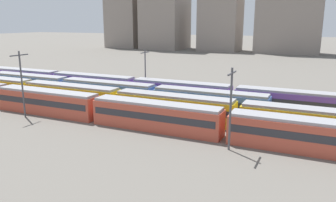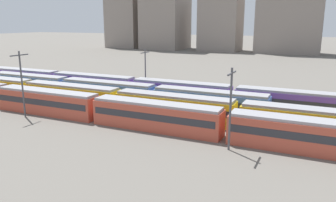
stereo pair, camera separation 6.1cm
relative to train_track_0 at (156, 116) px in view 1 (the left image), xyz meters
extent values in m
plane|color=#666059|center=(-29.71, 7.80, -1.90)|extent=(600.00, 600.00, 0.00)
cube|color=#BC4C38|center=(-18.90, 0.00, -0.20)|extent=(18.00, 3.00, 3.40)
cube|color=#2D2D33|center=(-18.90, 0.00, 0.20)|extent=(17.20, 3.06, 0.90)
cube|color=#939399|center=(-18.90, 0.00, 1.67)|extent=(17.60, 2.70, 0.35)
cube|color=#BC4C38|center=(0.00, 0.00, -0.20)|extent=(18.00, 3.00, 3.40)
cube|color=#2D2D33|center=(0.00, 0.00, 0.20)|extent=(17.20, 3.06, 0.90)
cube|color=#939399|center=(0.00, 0.00, 1.67)|extent=(17.60, 2.70, 0.35)
cube|color=#BC4C38|center=(18.90, 0.00, -0.20)|extent=(18.00, 3.00, 3.40)
cube|color=#2D2D33|center=(18.90, 0.00, 0.20)|extent=(17.20, 3.06, 0.90)
cube|color=#939399|center=(18.90, 0.00, 1.67)|extent=(17.60, 2.70, 0.35)
cube|color=yellow|center=(-18.63, 5.20, -0.20)|extent=(18.00, 3.00, 3.40)
cube|color=#2D2D33|center=(-18.63, 5.20, 0.20)|extent=(17.20, 3.06, 0.90)
cube|color=#939399|center=(-18.63, 5.20, 1.67)|extent=(17.60, 2.70, 0.35)
cube|color=yellow|center=(0.27, 5.20, -0.20)|extent=(18.00, 3.00, 3.40)
cube|color=#2D2D33|center=(0.27, 5.20, 0.20)|extent=(17.20, 3.06, 0.90)
cube|color=#939399|center=(0.27, 5.20, 1.67)|extent=(17.60, 2.70, 0.35)
cube|color=yellow|center=(19.17, 5.20, -0.20)|extent=(18.00, 3.00, 3.40)
cube|color=#2D2D33|center=(19.17, 5.20, 0.20)|extent=(17.20, 3.06, 0.90)
cube|color=#939399|center=(19.17, 5.20, 1.67)|extent=(17.60, 2.70, 0.35)
cube|color=#4C70BC|center=(-33.78, 10.40, -0.20)|extent=(18.00, 3.00, 3.40)
cube|color=#2D2D33|center=(-33.78, 10.40, 0.20)|extent=(17.20, 3.06, 0.90)
cube|color=#939399|center=(-33.78, 10.40, 1.67)|extent=(17.60, 2.70, 0.35)
cube|color=#4C70BC|center=(-14.88, 10.40, -0.20)|extent=(18.00, 3.00, 3.40)
cube|color=#2D2D33|center=(-14.88, 10.40, 0.20)|extent=(17.20, 3.06, 0.90)
cube|color=#939399|center=(-14.88, 10.40, 1.67)|extent=(17.60, 2.70, 0.35)
cube|color=#4C70BC|center=(4.02, 10.40, -0.20)|extent=(18.00, 3.00, 3.40)
cube|color=#2D2D33|center=(4.02, 10.40, 0.20)|extent=(17.20, 3.06, 0.90)
cube|color=#939399|center=(4.02, 10.40, 1.67)|extent=(17.60, 2.70, 0.35)
cube|color=#6B429E|center=(-40.81, 15.60, -0.20)|extent=(18.00, 3.00, 3.40)
cube|color=#2D2D33|center=(-40.81, 15.60, 0.20)|extent=(17.20, 3.06, 0.90)
cube|color=#939399|center=(-40.81, 15.60, 1.67)|extent=(17.60, 2.70, 0.35)
cube|color=#6B429E|center=(-21.91, 15.60, -0.20)|extent=(18.00, 3.00, 3.40)
cube|color=#2D2D33|center=(-21.91, 15.60, 0.20)|extent=(17.20, 3.06, 0.90)
cube|color=#939399|center=(-21.91, 15.60, 1.67)|extent=(17.60, 2.70, 0.35)
cube|color=#6B429E|center=(-3.01, 15.60, -0.20)|extent=(18.00, 3.00, 3.40)
cube|color=#2D2D33|center=(-3.01, 15.60, 0.20)|extent=(17.20, 3.06, 0.90)
cube|color=#939399|center=(-3.01, 15.60, 1.67)|extent=(17.60, 2.70, 0.35)
cube|color=#6B429E|center=(15.89, 15.60, -0.20)|extent=(18.00, 3.00, 3.40)
cube|color=#2D2D33|center=(15.89, 15.60, 0.20)|extent=(17.20, 3.06, 0.90)
cube|color=#939399|center=(15.89, 15.60, 1.67)|extent=(17.60, 2.70, 0.35)
cylinder|color=#4C4C51|center=(-20.61, -2.85, 3.03)|extent=(0.24, 0.24, 9.87)
cube|color=#47474C|center=(-20.61, -2.85, 7.36)|extent=(0.16, 3.20, 0.16)
cylinder|color=#4C4C51|center=(-11.82, 18.84, 2.51)|extent=(0.24, 0.24, 8.82)
cube|color=#47474C|center=(-11.82, 18.84, 6.32)|extent=(0.16, 3.20, 0.16)
cylinder|color=#4C4C51|center=(10.66, -3.00, 2.73)|extent=(0.24, 0.24, 9.26)
cube|color=#47474C|center=(10.66, -3.00, 6.76)|extent=(0.16, 3.20, 0.16)
cube|color=gray|center=(-80.63, 122.93, 18.57)|extent=(18.17, 15.62, 40.95)
cube|color=gray|center=(-56.79, 122.93, 21.06)|extent=(20.31, 21.68, 45.93)
cube|color=gray|center=(-27.34, 122.93, 10.12)|extent=(18.55, 16.61, 24.05)
cube|color=gray|center=(3.75, 122.93, 18.17)|extent=(27.69, 14.16, 40.16)
camera|label=1|loc=(19.35, -37.97, 12.12)|focal=35.93mm
camera|label=2|loc=(19.41, -37.94, 12.12)|focal=35.93mm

